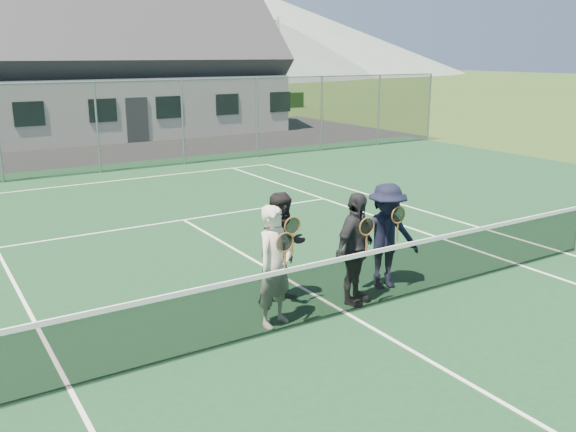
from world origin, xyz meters
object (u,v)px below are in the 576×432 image
object	(u,v)px
player_b	(283,248)
player_d	(386,236)
tennis_net	(348,282)
player_a	(275,266)
player_c	(355,249)
clubhouse	(117,51)

from	to	relation	value
player_b	player_d	distance (m)	1.84
tennis_net	player_d	distance (m)	1.40
player_a	player_b	xyz separation A→B (m)	(0.54, 0.65, -0.00)
player_a	player_b	world-z (taller)	same
player_b	player_d	bearing A→B (deg)	-11.51
player_a	player_d	distance (m)	2.35
tennis_net	player_c	world-z (taller)	player_c
player_b	player_c	xyz separation A→B (m)	(0.94, -0.63, 0.00)
player_b	clubhouse	bearing A→B (deg)	78.78
player_c	player_a	bearing A→B (deg)	-179.08
player_a	player_c	xyz separation A→B (m)	(1.47, 0.02, -0.00)
clubhouse	player_d	world-z (taller)	clubhouse
player_c	player_d	xyz separation A→B (m)	(0.86, 0.26, -0.00)
clubhouse	player_a	size ratio (longest dim) A/B	8.67
tennis_net	player_b	distance (m)	1.15
player_a	player_b	size ratio (longest dim) A/B	1.00
clubhouse	player_c	distance (m)	24.17
player_c	player_d	size ratio (longest dim) A/B	1.00
clubhouse	player_b	size ratio (longest dim) A/B	8.67
player_b	tennis_net	bearing A→B (deg)	-58.07
player_b	player_d	world-z (taller)	same
player_d	player_c	bearing A→B (deg)	-163.26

